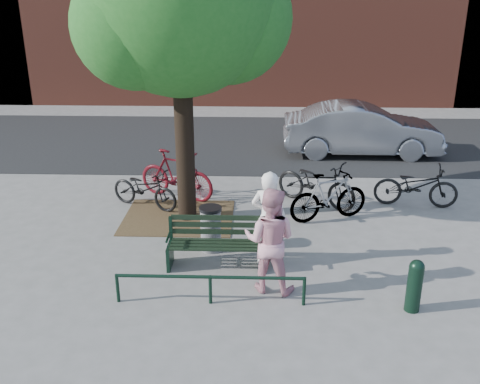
{
  "coord_description": "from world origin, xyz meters",
  "views": [
    {
      "loc": [
        0.72,
        -8.61,
        4.79
      ],
      "look_at": [
        0.4,
        1.0,
        1.09
      ],
      "focal_mm": 40.0,
      "sensor_mm": 36.0,
      "label": 1
    }
  ],
  "objects_px": {
    "person_left": "(269,219)",
    "bicycle_c": "(316,183)",
    "bollard": "(415,284)",
    "parked_car": "(362,130)",
    "person_right": "(270,240)",
    "litter_bin": "(211,228)",
    "park_bench": "(216,241)"
  },
  "relations": [
    {
      "from": "park_bench",
      "to": "bollard",
      "type": "bearing_deg",
      "value": -23.16
    },
    {
      "from": "person_left",
      "to": "parked_car",
      "type": "relative_size",
      "value": 0.39
    },
    {
      "from": "person_right",
      "to": "bollard",
      "type": "bearing_deg",
      "value": 179.63
    },
    {
      "from": "litter_bin",
      "to": "park_bench",
      "type": "bearing_deg",
      "value": -76.38
    },
    {
      "from": "bollard",
      "to": "litter_bin",
      "type": "distance_m",
      "value": 3.89
    },
    {
      "from": "park_bench",
      "to": "person_left",
      "type": "xyz_separation_m",
      "value": [
        0.95,
        0.07,
        0.42
      ]
    },
    {
      "from": "person_right",
      "to": "bicycle_c",
      "type": "xyz_separation_m",
      "value": [
        1.16,
        3.82,
        -0.37
      ]
    },
    {
      "from": "bollard",
      "to": "parked_car",
      "type": "distance_m",
      "value": 8.51
    },
    {
      "from": "bollard",
      "to": "litter_bin",
      "type": "height_order",
      "value": "litter_bin"
    },
    {
      "from": "person_right",
      "to": "park_bench",
      "type": "bearing_deg",
      "value": -26.11
    },
    {
      "from": "park_bench",
      "to": "bicycle_c",
      "type": "distance_m",
      "value": 3.68
    },
    {
      "from": "bollard",
      "to": "parked_car",
      "type": "relative_size",
      "value": 0.19
    },
    {
      "from": "litter_bin",
      "to": "bicycle_c",
      "type": "relative_size",
      "value": 0.44
    },
    {
      "from": "bollard",
      "to": "litter_bin",
      "type": "bearing_deg",
      "value": 149.4
    },
    {
      "from": "person_right",
      "to": "parked_car",
      "type": "bearing_deg",
      "value": -96.38
    },
    {
      "from": "person_right",
      "to": "bollard",
      "type": "xyz_separation_m",
      "value": [
        2.25,
        -0.57,
        -0.43
      ]
    },
    {
      "from": "park_bench",
      "to": "bicycle_c",
      "type": "xyz_separation_m",
      "value": [
        2.11,
        3.02,
        0.06
      ]
    },
    {
      "from": "bicycle_c",
      "to": "parked_car",
      "type": "bearing_deg",
      "value": 12.12
    },
    {
      "from": "person_right",
      "to": "person_left",
      "type": "bearing_deg",
      "value": -76.1
    },
    {
      "from": "litter_bin",
      "to": "bicycle_c",
      "type": "distance_m",
      "value": 3.3
    },
    {
      "from": "bollard",
      "to": "person_left",
      "type": "bearing_deg",
      "value": 147.38
    },
    {
      "from": "person_left",
      "to": "litter_bin",
      "type": "bearing_deg",
      "value": -8.14
    },
    {
      "from": "person_left",
      "to": "bollard",
      "type": "xyz_separation_m",
      "value": [
        2.25,
        -1.44,
        -0.43
      ]
    },
    {
      "from": "park_bench",
      "to": "person_right",
      "type": "bearing_deg",
      "value": -40.0
    },
    {
      "from": "litter_bin",
      "to": "bicycle_c",
      "type": "bearing_deg",
      "value": 46.88
    },
    {
      "from": "park_bench",
      "to": "bollard",
      "type": "distance_m",
      "value": 3.48
    },
    {
      "from": "bollard",
      "to": "person_right",
      "type": "bearing_deg",
      "value": 165.74
    },
    {
      "from": "park_bench",
      "to": "litter_bin",
      "type": "bearing_deg",
      "value": 103.62
    },
    {
      "from": "person_right",
      "to": "bollard",
      "type": "relative_size",
      "value": 2.05
    },
    {
      "from": "person_left",
      "to": "bicycle_c",
      "type": "xyz_separation_m",
      "value": [
        1.16,
        2.95,
        -0.37
      ]
    },
    {
      "from": "litter_bin",
      "to": "parked_car",
      "type": "bearing_deg",
      "value": 58.27
    },
    {
      "from": "bollard",
      "to": "bicycle_c",
      "type": "height_order",
      "value": "bicycle_c"
    }
  ]
}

